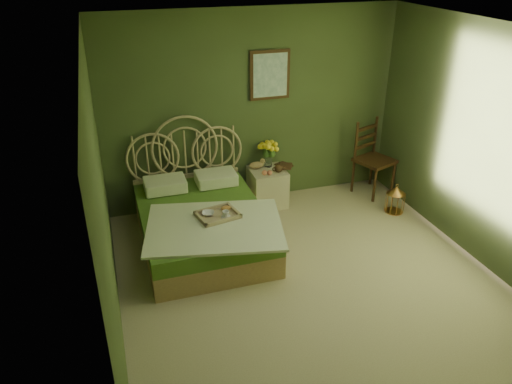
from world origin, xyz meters
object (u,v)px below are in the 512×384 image
object	(u,v)px
nightstand	(268,181)
birdcage	(395,200)
chair	(372,153)
bed	(202,221)

from	to	relation	value
nightstand	birdcage	distance (m)	1.74
birdcage	chair	bearing A→B (deg)	90.00
chair	nightstand	bearing A→B (deg)	158.36
bed	birdcage	world-z (taller)	bed
bed	birdcage	bearing A→B (deg)	-0.55
chair	bed	bearing A→B (deg)	174.32
chair	birdcage	size ratio (longest dim) A/B	2.85
nightstand	birdcage	bearing A→B (deg)	-25.43
bed	chair	xyz separation A→B (m)	(2.64, 0.67, 0.30)
nightstand	chair	size ratio (longest dim) A/B	0.89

